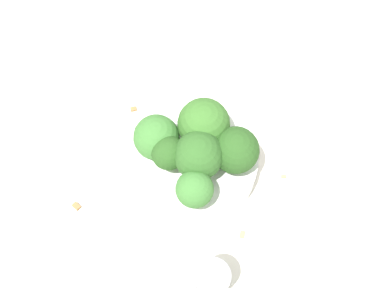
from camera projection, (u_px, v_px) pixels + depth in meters
ground_plane at (192, 168)px, 0.65m from camera, size 3.00×3.00×0.00m
bowl at (192, 162)px, 0.64m from camera, size 0.15×0.15×0.04m
broccoli_floret_0 at (203, 154)px, 0.58m from camera, size 0.05×0.05×0.07m
broccoli_floret_1 at (236, 150)px, 0.59m from camera, size 0.05×0.05×0.06m
broccoli_floret_2 at (169, 155)px, 0.58m from camera, size 0.04×0.04×0.05m
broccoli_floret_3 at (204, 124)px, 0.60m from camera, size 0.06×0.06×0.07m
broccoli_floret_4 at (156, 138)px, 0.60m from camera, size 0.05×0.05×0.05m
broccoli_floret_5 at (195, 190)px, 0.57m from camera, size 0.04×0.04×0.05m
pepper_shaker at (211, 282)px, 0.56m from camera, size 0.04×0.04×0.07m
almond_crumb_0 at (187, 102)px, 0.69m from camera, size 0.01×0.01×0.01m
almond_crumb_1 at (242, 234)px, 0.61m from camera, size 0.01×0.01×0.01m
almond_crumb_2 at (284, 176)px, 0.65m from camera, size 0.01×0.01×0.01m
almond_crumb_3 at (76, 206)px, 0.63m from camera, size 0.01×0.01×0.01m
almond_crumb_4 at (133, 108)px, 0.68m from camera, size 0.01×0.01×0.01m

